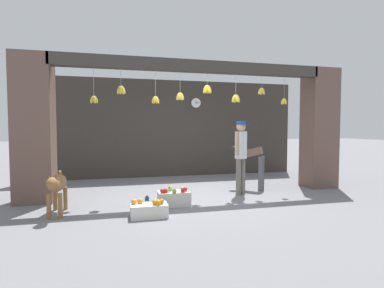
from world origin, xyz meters
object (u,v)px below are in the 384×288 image
Objects in this scene: dog at (57,185)px; wall_clock at (196,103)px; water_bottle at (147,203)px; shopkeeper at (241,152)px; worker_stooping at (252,161)px; fruit_crate_apples at (174,198)px; fruit_crate_oranges at (149,209)px.

wall_clock is (3.31, 3.48, 1.71)m from dog.
shopkeeper is at bearing 18.14° from water_bottle.
worker_stooping reaches higher than fruit_crate_apples.
dog is at bearing 145.29° from worker_stooping.
dog is at bearing -133.57° from wall_clock.
worker_stooping is at bearing 32.34° from fruit_crate_oranges.
water_bottle is 0.76× the size of wall_clock.
dog is 5.10m from wall_clock.
wall_clock is at bearing -109.57° from shopkeeper.
water_bottle is (-2.09, -0.69, -0.82)m from shopkeeper.
fruit_crate_apples is (-2.08, -1.02, -0.54)m from worker_stooping.
shopkeeper is at bearing 19.24° from fruit_crate_apples.
dog is 0.63× the size of shopkeeper.
dog is at bearing -176.16° from fruit_crate_apples.
wall_clock is at bearing 68.67° from fruit_crate_apples.
fruit_crate_oranges is at bearing 4.00° from shopkeeper.
fruit_crate_oranges is 0.81m from fruit_crate_apples.
fruit_crate_oranges is 1.93× the size of wall_clock.
shopkeeper is at bearing -84.41° from wall_clock.
fruit_crate_oranges is 4.84m from wall_clock.
worker_stooping is at bearing 24.10° from water_bottle.
water_bottle is at bearing 153.53° from worker_stooping.
worker_stooping is 3.13m from fruit_crate_oranges.
worker_stooping is at bearing -161.61° from shopkeeper.
worker_stooping is at bearing -71.61° from wall_clock.
wall_clock reaches higher than fruit_crate_apples.
dog is 1.60m from fruit_crate_oranges.
worker_stooping is 4.38× the size of water_bottle.
fruit_crate_apples is at bearing -5.93° from shopkeeper.
shopkeeper reaches higher than fruit_crate_apples.
fruit_crate_oranges is (-2.10, -1.17, -0.81)m from shopkeeper.
fruit_crate_apples is 4.14m from wall_clock.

